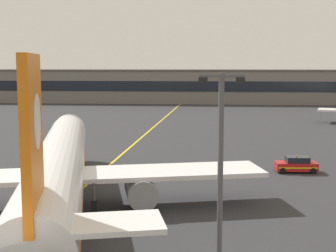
# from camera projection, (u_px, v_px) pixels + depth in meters

# --- Properties ---
(taxiway_centreline) EXTENTS (7.38, 179.87, 0.01)m
(taxiway_centreline) POSITION_uv_depth(u_px,v_px,m) (108.00, 166.00, 53.08)
(taxiway_centreline) COLOR yellow
(taxiway_centreline) RESTS_ON ground
(airliner_foreground) EXTENTS (32.21, 40.95, 11.65)m
(airliner_foreground) POSITION_uv_depth(u_px,v_px,m) (58.00, 168.00, 36.50)
(airliner_foreground) COLOR white
(airliner_foreground) RESTS_ON ground
(apron_lamp_post) EXTENTS (2.24, 0.90, 10.78)m
(apron_lamp_post) POSITION_uv_depth(u_px,v_px,m) (220.00, 176.00, 24.19)
(apron_lamp_post) COLOR #515156
(apron_lamp_post) RESTS_ON ground
(service_car_third) EXTENTS (4.30, 2.20, 1.79)m
(service_car_third) POSITION_uv_depth(u_px,v_px,m) (296.00, 165.00, 50.26)
(service_car_third) COLOR red
(service_car_third) RESTS_ON ground
(safety_cone_by_nose_gear) EXTENTS (0.44, 0.44, 0.55)m
(safety_cone_by_nose_gear) POSITION_uv_depth(u_px,v_px,m) (123.00, 166.00, 52.18)
(safety_cone_by_nose_gear) COLOR orange
(safety_cone_by_nose_gear) RESTS_ON ground
(terminal_building) EXTENTS (123.42, 12.40, 9.39)m
(terminal_building) POSITION_uv_depth(u_px,v_px,m) (192.00, 86.00, 137.27)
(terminal_building) COLOR slate
(terminal_building) RESTS_ON ground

